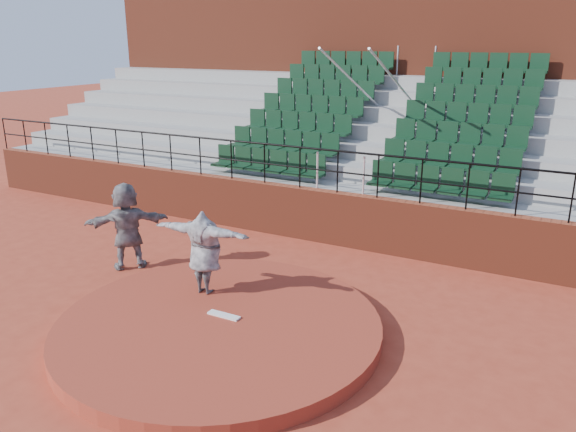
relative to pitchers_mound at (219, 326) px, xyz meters
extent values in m
plane|color=#A73C25|center=(0.00, 0.00, -0.12)|extent=(90.00, 90.00, 0.00)
cylinder|color=#993522|center=(0.00, 0.00, 0.00)|extent=(5.50, 5.50, 0.25)
cube|color=white|center=(0.00, 0.15, 0.14)|extent=(0.60, 0.15, 0.03)
cube|color=maroon|center=(0.00, 5.00, 0.53)|extent=(24.00, 0.30, 1.30)
cylinder|color=black|center=(0.00, 5.00, 2.17)|extent=(24.00, 0.05, 0.05)
cylinder|color=black|center=(0.00, 5.00, 1.68)|extent=(24.00, 0.04, 0.04)
cylinder|color=black|center=(-12.00, 5.00, 1.67)|extent=(0.04, 0.04, 1.00)
cylinder|color=black|center=(-11.00, 5.00, 1.67)|extent=(0.04, 0.04, 1.00)
cylinder|color=black|center=(-10.00, 5.00, 1.67)|extent=(0.04, 0.04, 1.00)
cylinder|color=black|center=(-9.00, 5.00, 1.67)|extent=(0.04, 0.04, 1.00)
cylinder|color=black|center=(-8.00, 5.00, 1.67)|extent=(0.04, 0.04, 1.00)
cylinder|color=black|center=(-7.00, 5.00, 1.67)|extent=(0.04, 0.04, 1.00)
cylinder|color=black|center=(-6.00, 5.00, 1.67)|extent=(0.04, 0.04, 1.00)
cylinder|color=black|center=(-5.00, 5.00, 1.67)|extent=(0.04, 0.04, 1.00)
cylinder|color=black|center=(-4.00, 5.00, 1.67)|extent=(0.04, 0.04, 1.00)
cylinder|color=black|center=(-3.00, 5.00, 1.67)|extent=(0.04, 0.04, 1.00)
cylinder|color=black|center=(-2.00, 5.00, 1.67)|extent=(0.04, 0.04, 1.00)
cylinder|color=black|center=(-1.00, 5.00, 1.67)|extent=(0.04, 0.04, 1.00)
cylinder|color=black|center=(0.00, 5.00, 1.67)|extent=(0.04, 0.04, 1.00)
cylinder|color=black|center=(1.00, 5.00, 1.67)|extent=(0.04, 0.04, 1.00)
cylinder|color=black|center=(2.00, 5.00, 1.67)|extent=(0.04, 0.04, 1.00)
cylinder|color=black|center=(3.00, 5.00, 1.67)|extent=(0.04, 0.04, 1.00)
cylinder|color=black|center=(4.00, 5.00, 1.67)|extent=(0.04, 0.04, 1.00)
cylinder|color=black|center=(5.00, 5.00, 1.67)|extent=(0.04, 0.04, 1.00)
cube|color=gray|center=(0.00, 5.58, 0.53)|extent=(24.00, 0.85, 1.30)
cube|color=#11331C|center=(-2.25, 5.59, 1.54)|extent=(3.30, 0.48, 0.72)
cube|color=#11331C|center=(2.25, 5.59, 1.54)|extent=(3.30, 0.48, 0.72)
cube|color=gray|center=(0.00, 6.43, 0.73)|extent=(24.00, 0.85, 1.70)
cube|color=#11331C|center=(-2.25, 6.44, 1.94)|extent=(3.30, 0.48, 0.72)
cube|color=#11331C|center=(2.25, 6.44, 1.94)|extent=(3.30, 0.48, 0.72)
cube|color=gray|center=(0.00, 7.28, 0.93)|extent=(24.00, 0.85, 2.10)
cube|color=#11331C|center=(-2.25, 7.29, 2.33)|extent=(3.30, 0.48, 0.72)
cube|color=#11331C|center=(2.25, 7.29, 2.33)|extent=(3.30, 0.48, 0.72)
cube|color=gray|center=(0.00, 8.12, 1.12)|extent=(24.00, 0.85, 2.50)
cube|color=#11331C|center=(-2.25, 8.13, 2.73)|extent=(3.30, 0.48, 0.72)
cube|color=#11331C|center=(2.25, 8.13, 2.73)|extent=(3.30, 0.48, 0.72)
cube|color=gray|center=(0.00, 8.97, 1.33)|extent=(24.00, 0.85, 2.90)
cube|color=#11331C|center=(-2.25, 8.98, 3.14)|extent=(3.30, 0.48, 0.72)
cube|color=#11331C|center=(2.25, 8.98, 3.14)|extent=(3.30, 0.48, 0.72)
cube|color=gray|center=(0.00, 9.82, 1.52)|extent=(24.00, 0.85, 3.30)
cube|color=#11331C|center=(-2.25, 9.83, 3.53)|extent=(3.30, 0.48, 0.72)
cube|color=#11331C|center=(2.25, 9.83, 3.53)|extent=(3.30, 0.48, 0.72)
cube|color=gray|center=(0.00, 10.68, 1.73)|extent=(24.00, 0.85, 3.70)
cube|color=#11331C|center=(-2.25, 10.69, 3.94)|extent=(3.30, 0.48, 0.72)
cube|color=#11331C|center=(2.25, 10.69, 3.94)|extent=(3.30, 0.48, 0.72)
cylinder|color=silver|center=(-0.60, 8.12, 3.28)|extent=(0.06, 5.97, 2.46)
cylinder|color=silver|center=(0.60, 8.12, 3.28)|extent=(0.06, 5.97, 2.46)
cube|color=maroon|center=(0.00, 12.60, 3.43)|extent=(24.00, 3.00, 7.10)
imported|color=black|center=(-0.85, 0.81, 0.92)|extent=(1.99, 0.66, 1.59)
imported|color=black|center=(-3.39, 1.49, 0.83)|extent=(1.67, 1.64, 1.92)
camera|label=1|loc=(5.04, -6.99, 4.66)|focal=35.00mm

